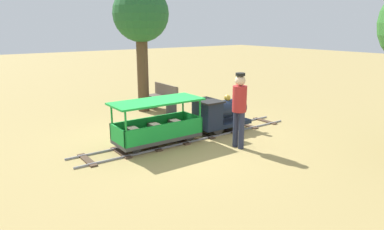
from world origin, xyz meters
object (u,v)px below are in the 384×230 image
object	(u,v)px
park_bench	(163,98)
oak_tree_near	(141,17)
locomotive	(219,113)
conductor_person	(239,104)
passenger_car	(158,127)

from	to	relation	value
park_bench	oak_tree_near	world-z (taller)	oak_tree_near
locomotive	oak_tree_near	bearing A→B (deg)	-171.64
conductor_person	locomotive	bearing A→B (deg)	159.90
locomotive	park_bench	distance (m)	2.68
oak_tree_near	passenger_car	bearing A→B (deg)	-22.85
passenger_car	locomotive	bearing A→B (deg)	90.00
locomotive	oak_tree_near	size ratio (longest dim) A/B	0.39
passenger_car	oak_tree_near	world-z (taller)	oak_tree_near
locomotive	park_bench	xyz separation A→B (m)	(-2.67, -0.01, -0.07)
conductor_person	park_bench	bearing A→B (deg)	173.94
oak_tree_near	park_bench	bearing A→B (deg)	47.39
conductor_person	park_bench	distance (m)	3.87
locomotive	oak_tree_near	xyz separation A→B (m)	(-3.08, -0.45, 2.32)
park_bench	conductor_person	bearing A→B (deg)	-6.06
locomotive	passenger_car	world-z (taller)	locomotive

